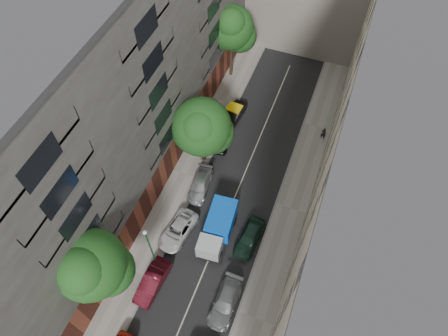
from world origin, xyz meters
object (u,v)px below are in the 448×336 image
at_px(tarp_truck, 218,228).
at_px(car_left_3, 200,185).
at_px(tree_far, 232,30).
at_px(lamp_post, 149,245).
at_px(pedestrian, 323,133).
at_px(car_left_1, 153,282).
at_px(car_left_5, 234,114).
at_px(tree_mid, 202,129).
at_px(car_left_4, 223,137).
at_px(tree_near, 92,268).
at_px(car_right_2, 249,237).
at_px(car_left_2, 178,230).
at_px(car_right_1, 225,302).

bearing_deg(tarp_truck, car_left_3, 125.36).
height_order(tree_far, lamp_post, tree_far).
relative_size(lamp_post, pedestrian, 4.01).
bearing_deg(lamp_post, tree_far, 94.79).
bearing_deg(lamp_post, car_left_1, -71.21).
xyz_separation_m(car_left_5, tree_mid, (-0.90, -6.64, 4.44)).
distance_m(car_left_4, tree_near, 20.11).
distance_m(tree_near, tree_mid, 16.11).
bearing_deg(car_left_1, tree_near, -137.50).
height_order(car_left_3, car_left_5, car_left_5).
bearing_deg(pedestrian, car_left_3, 51.03).
height_order(tarp_truck, car_left_5, tarp_truck).
xyz_separation_m(car_left_1, car_left_3, (0.00, 10.45, -0.08)).
distance_m(car_right_2, tree_mid, 11.00).
bearing_deg(pedestrian, car_left_1, 69.10).
xyz_separation_m(car_left_2, tree_near, (-2.70, -7.31, 6.22)).
bearing_deg(car_right_1, tree_near, -162.61).
bearing_deg(car_left_5, car_left_2, -83.82).
relative_size(tarp_truck, lamp_post, 0.89).
height_order(car_left_2, lamp_post, lamp_post).
bearing_deg(car_left_3, tree_mid, 99.78).
relative_size(tree_mid, lamp_post, 1.24).
distance_m(car_right_1, pedestrian, 20.68).
relative_size(tarp_truck, car_left_3, 1.31).
height_order(car_left_1, car_left_2, car_left_1).
relative_size(car_left_3, car_left_5, 1.06).
bearing_deg(car_right_1, car_left_5, 108.46).
bearing_deg(car_right_1, tree_mid, 119.58).
bearing_deg(tree_near, tree_far, 90.00).
xyz_separation_m(tree_mid, pedestrian, (10.90, 7.20, -4.17)).
height_order(car_left_2, tree_near, tree_near).
bearing_deg(tarp_truck, car_left_5, 98.85).
xyz_separation_m(car_left_1, tree_mid, (-0.90, 13.76, 4.40)).
xyz_separation_m(car_right_1, pedestrian, (3.60, 20.36, 0.28)).
distance_m(car_left_5, tree_near, 23.54).
bearing_deg(pedestrian, car_left_2, 62.28).
xyz_separation_m(car_left_5, car_right_2, (6.40, -13.60, 0.06)).
bearing_deg(tree_near, tree_mid, 83.55).
distance_m(tree_mid, pedestrian, 13.71).
distance_m(car_left_1, car_right_1, 6.43).
bearing_deg(car_left_4, tree_mid, -111.67).
xyz_separation_m(car_left_2, lamp_post, (-0.60, -3.39, 3.47)).
bearing_deg(car_right_2, car_left_3, 155.54).
height_order(tarp_truck, tree_near, tree_near).
height_order(car_left_5, car_right_2, car_right_2).
xyz_separation_m(car_left_3, lamp_post, (-0.60, -8.69, 3.48)).
height_order(car_left_3, lamp_post, lamp_post).
bearing_deg(car_left_3, car_left_1, -95.49).
bearing_deg(tree_far, tree_near, -90.00).
bearing_deg(tarp_truck, lamp_post, -137.15).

